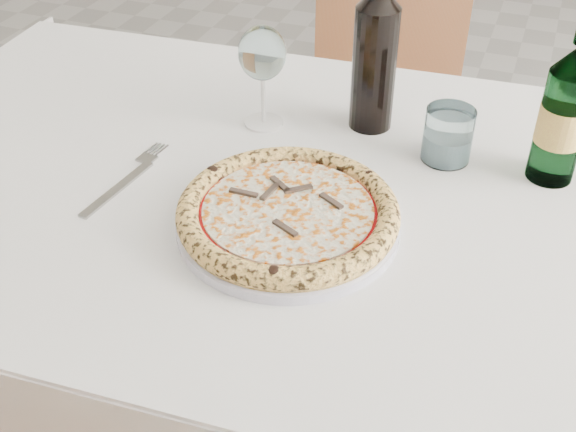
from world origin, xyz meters
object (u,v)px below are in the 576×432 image
wine_glass (262,56)px  tumbler (448,138)px  pizza (288,212)px  beer_bottle (564,114)px  plate (288,223)px  chair_far (390,84)px  dining_table (311,236)px  wine_bottle (375,56)px

wine_glass → tumbler: size_ratio=2.03×
pizza → wine_glass: (-0.13, 0.25, 0.09)m
tumbler → beer_bottle: (0.15, 0.00, 0.07)m
plate → pizza: bearing=-120.0°
chair_far → plate: bearing=-86.0°
dining_table → plate: bearing=-90.0°
chair_far → wine_glass: (-0.07, -0.65, 0.34)m
beer_bottle → tumbler: bearing=-178.3°
chair_far → beer_bottle: size_ratio=3.59×
wine_glass → tumbler: 0.31m
tumbler → beer_bottle: bearing=1.7°
chair_far → tumbler: (0.23, -0.65, 0.26)m
pizza → tumbler: size_ratio=3.57×
dining_table → wine_glass: size_ratio=8.85×
pizza → plate: bearing=60.0°
dining_table → beer_bottle: bearing=25.2°
dining_table → chair_far: size_ratio=1.59×
dining_table → chair_far: chair_far is taller
pizza → tumbler: 0.29m
plate → wine_bottle: bearing=84.4°
beer_bottle → chair_far: bearing=120.4°
plate → beer_bottle: (0.32, 0.25, 0.09)m
beer_bottle → wine_glass: bearing=-179.7°
plate → pizza: size_ratio=1.01×
plate → beer_bottle: beer_bottle is taller
chair_far → pizza: chair_far is taller
wine_glass → tumbler: (0.30, -0.00, -0.08)m
tumbler → wine_bottle: size_ratio=0.29×
pizza → beer_bottle: (0.32, 0.25, 0.08)m
chair_far → pizza: bearing=-86.0°
wine_glass → chair_far: bearing=83.7°
plate → tumbler: 0.29m
dining_table → tumbler: bearing=41.3°
wine_glass → plate: bearing=-61.5°
pizza → wine_bottle: size_ratio=1.04×
pizza → beer_bottle: beer_bottle is taller
chair_far → dining_table: bearing=-85.5°
dining_table → pizza: size_ratio=5.03×
beer_bottle → wine_bottle: bearing=169.2°
dining_table → plate: size_ratio=4.99×
pizza → beer_bottle: 0.41m
pizza → tumbler: (0.16, 0.24, 0.01)m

